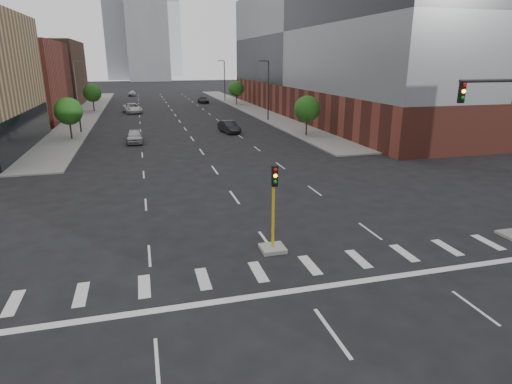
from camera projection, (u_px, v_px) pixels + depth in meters
name	position (u px, v px, depth m)	size (l,w,h in m)	color
ground	(359.00, 370.00, 13.15)	(400.00, 400.00, 0.00)	black
sidewalk_left_far	(88.00, 112.00, 77.65)	(5.00, 92.00, 0.15)	gray
sidewalk_right_far	(248.00, 108.00, 85.11)	(5.00, 92.00, 0.15)	gray
building_left_far_b	(30.00, 73.00, 89.24)	(20.00, 24.00, 13.00)	brown
building_right_main	(350.00, 49.00, 72.58)	(24.00, 70.00, 22.00)	brown
tower_left	(126.00, 3.00, 203.74)	(22.00, 22.00, 70.00)	#B2B7BC
tower_right	(160.00, 3.00, 243.64)	(20.00, 20.00, 80.00)	#B2B7BC
tower_mid	(147.00, 30.00, 191.13)	(18.00, 18.00, 44.00)	slate
median_traffic_signal	(273.00, 233.00, 21.13)	(1.20, 1.20, 4.40)	#999993
streetlight_right_a	(268.00, 88.00, 65.73)	(1.60, 0.22, 9.07)	#2D2D30
streetlight_right_b	(224.00, 79.00, 98.02)	(1.60, 0.22, 9.07)	#2D2D30
streetlight_left	(77.00, 94.00, 54.45)	(1.60, 0.22, 9.07)	#2D2D30
tree_left_near	(68.00, 111.00, 50.17)	(3.20, 3.20, 4.85)	#382619
tree_left_far	(92.00, 93.00, 77.84)	(3.20, 3.20, 4.85)	#382619
tree_right_near	(307.00, 109.00, 52.52)	(3.20, 3.20, 4.85)	#382619
tree_right_far	(236.00, 89.00, 89.42)	(3.20, 3.20, 4.85)	#382619
car_near_left	(134.00, 136.00, 49.11)	(1.82, 4.52, 1.54)	#AAA9AE
car_mid_right	(229.00, 127.00, 55.99)	(1.63, 4.67, 1.54)	black
car_far_left	(132.00, 108.00, 77.01)	(2.80, 6.07, 1.69)	silver
car_deep_right	(203.00, 100.00, 94.55)	(1.97, 4.85, 1.41)	black
car_distant	(132.00, 93.00, 113.29)	(1.72, 4.28, 1.46)	#B1B0B5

